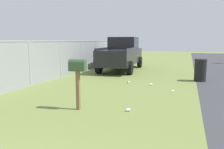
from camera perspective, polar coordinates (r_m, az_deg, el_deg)
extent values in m
cube|color=brown|center=(6.12, -8.61, -4.03)|extent=(0.09, 0.09, 1.05)
cube|color=#334C33|center=(6.01, -8.74, 1.91)|extent=(0.24, 0.46, 0.22)
cylinder|color=#334C33|center=(6.00, -8.77, 2.96)|extent=(0.24, 0.46, 0.20)
cube|color=red|center=(6.10, -8.28, 2.64)|extent=(0.02, 0.04, 0.18)
cube|color=black|center=(14.26, 2.39, 4.64)|extent=(5.45, 2.10, 0.90)
cube|color=black|center=(14.86, 2.98, 7.99)|extent=(1.91, 1.76, 0.76)
cube|color=black|center=(14.86, 2.98, 7.99)|extent=(1.86, 1.80, 0.53)
cube|color=black|center=(13.33, -2.28, 6.56)|extent=(2.79, 0.23, 0.12)
cube|color=black|center=(12.91, 4.82, 6.47)|extent=(2.79, 0.23, 0.12)
cylinder|color=black|center=(16.23, 0.69, 3.35)|extent=(0.77, 0.30, 0.76)
cylinder|color=black|center=(15.87, 7.03, 3.16)|extent=(0.77, 0.30, 0.76)
cylinder|color=black|center=(12.86, -3.37, 1.97)|extent=(0.77, 0.30, 0.76)
cylinder|color=black|center=(12.40, 4.58, 1.71)|extent=(0.77, 0.30, 0.76)
cylinder|color=black|center=(11.11, 21.50, 0.84)|extent=(0.53, 0.53, 0.95)
cylinder|color=black|center=(11.06, 21.64, 3.47)|extent=(0.55, 0.55, 0.08)
cylinder|color=#9EA3A8|center=(9.74, -20.20, 2.62)|extent=(0.07, 0.07, 1.87)
cylinder|color=#9EA3A8|center=(11.64, -13.00, 3.81)|extent=(0.07, 0.07, 1.87)
cylinder|color=#9EA3A8|center=(13.67, -7.87, 4.62)|extent=(0.07, 0.07, 1.87)
cylinder|color=#9EA3A8|center=(15.78, -4.07, 5.19)|extent=(0.07, 0.07, 1.87)
cylinder|color=#9EA3A8|center=(17.94, -1.18, 5.61)|extent=(0.07, 0.07, 1.87)
cube|color=#9EA3A8|center=(10.63, -16.49, 8.12)|extent=(16.30, 0.04, 0.04)
cube|color=gray|center=(10.67, -16.29, 3.27)|extent=(16.30, 0.01, 1.87)
cylinder|color=#B2D8BF|center=(10.01, 4.23, -1.92)|extent=(0.22, 0.08, 0.07)
cube|color=silver|center=(8.76, 15.24, -3.92)|extent=(0.13, 0.10, 0.01)
cylinder|color=white|center=(6.02, 4.13, -8.94)|extent=(0.12, 0.12, 0.08)
cylinder|color=white|center=(9.58, 9.85, -2.47)|extent=(0.12, 0.13, 0.08)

